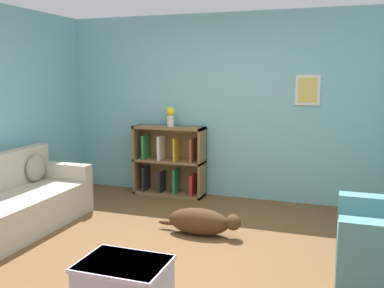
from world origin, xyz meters
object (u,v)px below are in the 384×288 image
object	(u,v)px
bookshelf	(170,162)
couch	(5,207)
coffee_table	(124,286)
vase	(170,115)
dog	(201,222)

from	to	relation	value
bookshelf	couch	bearing A→B (deg)	-118.54
couch	bookshelf	world-z (taller)	bookshelf
coffee_table	vase	size ratio (longest dim) A/B	2.25
couch	vase	world-z (taller)	vase
coffee_table	dog	distance (m)	1.70
couch	vase	distance (m)	2.52
bookshelf	vase	world-z (taller)	vase
coffee_table	bookshelf	bearing A→B (deg)	105.86
couch	coffee_table	bearing A→B (deg)	-27.09
coffee_table	dog	bearing A→B (deg)	88.29
bookshelf	dog	world-z (taller)	bookshelf
dog	vase	world-z (taller)	vase
bookshelf	coffee_table	xyz separation A→B (m)	(0.89, -3.12, -0.27)
dog	coffee_table	bearing A→B (deg)	-91.71
couch	vase	size ratio (longest dim) A/B	7.35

